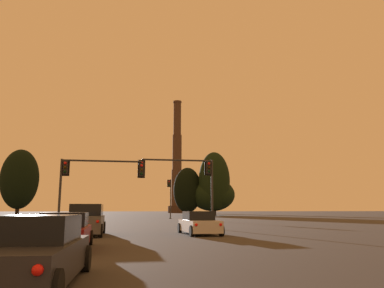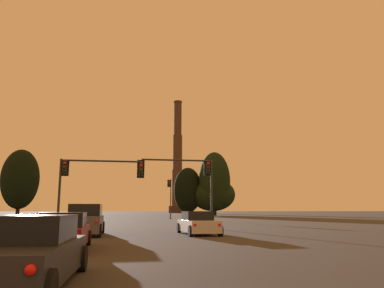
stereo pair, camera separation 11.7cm
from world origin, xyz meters
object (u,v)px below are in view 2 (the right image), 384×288
traffic_light_overhead_right (186,175)px  traffic_light_overhead_left (90,175)px  traffic_light_far_right (170,193)px  sedan_left_lane_second (62,232)px  suv_left_lane_front (86,220)px  sedan_right_lane_front (198,224)px  smokestack (177,168)px  sedan_left_lane_third (25,253)px

traffic_light_overhead_right → traffic_light_overhead_left: 7.55m
traffic_light_overhead_left → traffic_light_far_right: bearing=73.6°
sedan_left_lane_second → traffic_light_far_right: traffic_light_far_right is taller
suv_left_lane_front → sedan_right_lane_front: suv_left_lane_front is taller
sedan_left_lane_second → traffic_light_overhead_right: size_ratio=0.76×
sedan_right_lane_front → traffic_light_far_right: (2.75, 40.04, 3.64)m
sedan_left_lane_second → traffic_light_overhead_right: traffic_light_overhead_right is taller
smokestack → traffic_light_overhead_right: bearing=-97.3°
traffic_light_far_right → traffic_light_overhead_right: 33.80m
traffic_light_far_right → sedan_right_lane_front: bearing=-93.9°
sedan_right_lane_front → traffic_light_overhead_right: traffic_light_overhead_right is taller
traffic_light_overhead_right → traffic_light_overhead_left: size_ratio=0.96×
suv_left_lane_front → traffic_light_overhead_left: traffic_light_overhead_left is taller
sedan_left_lane_third → traffic_light_overhead_right: size_ratio=0.76×
suv_left_lane_front → smokestack: size_ratio=0.10×
sedan_left_lane_third → sedan_right_lane_front: 16.60m
suv_left_lane_front → sedan_left_lane_third: 15.46m
sedan_left_lane_third → sedan_right_lane_front: size_ratio=0.99×
sedan_left_lane_third → smokestack: size_ratio=0.10×
traffic_light_overhead_left → sedan_left_lane_second: bearing=-88.5°
traffic_light_overhead_left → smokestack: 134.78m
sedan_right_lane_front → smokestack: smokestack is taller
sedan_right_lane_front → traffic_light_overhead_right: (0.26, 6.33, 3.64)m
sedan_right_lane_front → sedan_left_lane_second: same height
sedan_left_lane_second → sedan_left_lane_third: bearing=-88.5°
traffic_light_overhead_left → smokestack: (24.26, 131.69, 15.31)m
traffic_light_overhead_right → smokestack: 133.24m
sedan_right_lane_front → sedan_left_lane_second: bearing=-133.0°
sedan_left_lane_second → traffic_light_overhead_left: size_ratio=0.73×
sedan_left_lane_second → traffic_light_far_right: 49.19m
sedan_left_lane_second → traffic_light_far_right: size_ratio=0.72×
traffic_light_far_right → smokestack: size_ratio=0.13×
suv_left_lane_front → sedan_right_lane_front: size_ratio=1.03×
smokestack → traffic_light_overhead_left: bearing=-100.4°
sedan_right_lane_front → sedan_left_lane_second: 10.61m
traffic_light_overhead_right → sedan_left_lane_second: bearing=-116.5°
suv_left_lane_front → sedan_right_lane_front: bearing=-2.1°
sedan_left_lane_third → suv_left_lane_front: bearing=93.0°
sedan_left_lane_second → traffic_light_overhead_right: bearing=61.6°
suv_left_lane_front → traffic_light_far_right: bearing=75.6°
sedan_left_lane_third → sedan_right_lane_front: bearing=68.5°
sedan_left_lane_second → traffic_light_overhead_right: (7.16, 14.38, 3.64)m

